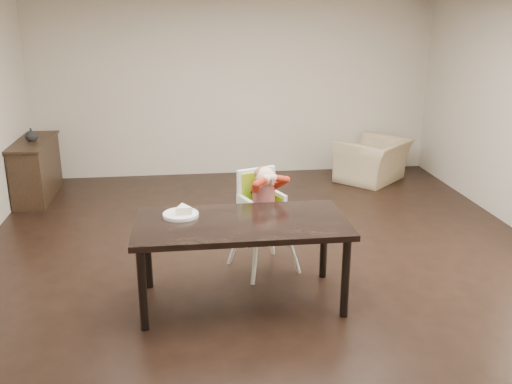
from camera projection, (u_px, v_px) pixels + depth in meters
ground at (270, 269)px, 5.64m from camera, size 7.00×7.00×0.00m
room_walls at (271, 79)px, 5.07m from camera, size 6.02×7.02×2.71m
dining_table at (241, 230)px, 4.82m from camera, size 1.80×0.90×0.75m
high_chair at (263, 197)px, 5.45m from camera, size 0.56×0.56×1.05m
plate at (182, 213)px, 4.90m from camera, size 0.39×0.39×0.09m
armchair at (373, 153)px, 8.39m from camera, size 1.13×1.11×0.84m
sideboard at (36, 169)px, 7.65m from camera, size 0.44×1.26×0.79m
vase at (31, 135)px, 7.47m from camera, size 0.20×0.21×0.16m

